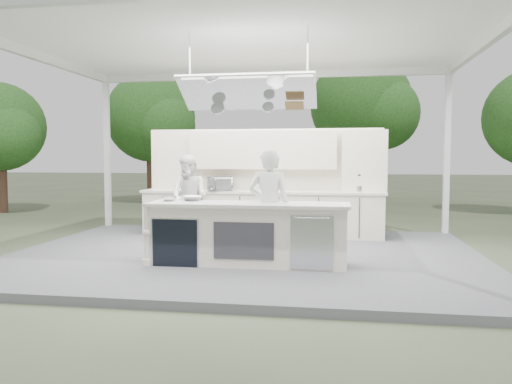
% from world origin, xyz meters
% --- Properties ---
extents(ground, '(90.00, 90.00, 0.00)m').
position_xyz_m(ground, '(0.00, 0.00, 0.00)').
color(ground, '#4E5A3E').
rests_on(ground, ground).
extents(stage_deck, '(8.00, 6.00, 0.12)m').
position_xyz_m(stage_deck, '(0.00, 0.00, 0.06)').
color(stage_deck, '#56565B').
rests_on(stage_deck, ground).
extents(tent, '(8.20, 6.20, 3.86)m').
position_xyz_m(tent, '(0.00, -0.01, 3.71)').
color(tent, white).
rests_on(tent, ground).
extents(demo_island, '(3.10, 0.79, 0.95)m').
position_xyz_m(demo_island, '(0.18, -0.91, 0.60)').
color(demo_island, white).
rests_on(demo_island, stage_deck).
extents(back_counter, '(5.08, 0.72, 0.95)m').
position_xyz_m(back_counter, '(0.00, 1.90, 0.60)').
color(back_counter, white).
rests_on(back_counter, stage_deck).
extents(back_wall_unit, '(5.05, 0.48, 2.25)m').
position_xyz_m(back_wall_unit, '(0.44, 2.11, 1.57)').
color(back_wall_unit, white).
rests_on(back_wall_unit, stage_deck).
extents(tree_cluster, '(19.55, 9.40, 5.85)m').
position_xyz_m(tree_cluster, '(-0.16, 9.77, 3.29)').
color(tree_cluster, brown).
rests_on(tree_cluster, ground).
extents(head_chef, '(0.66, 0.45, 1.78)m').
position_xyz_m(head_chef, '(0.50, -0.70, 1.01)').
color(head_chef, silver).
rests_on(head_chef, stage_deck).
extents(sous_chef, '(0.98, 0.86, 1.70)m').
position_xyz_m(sous_chef, '(-1.39, 1.34, 0.97)').
color(sous_chef, white).
rests_on(sous_chef, stage_deck).
extents(toaster_oven, '(0.60, 0.50, 0.28)m').
position_xyz_m(toaster_oven, '(-0.84, 1.72, 1.21)').
color(toaster_oven, silver).
rests_on(toaster_oven, back_counter).
extents(bowl_large, '(0.41, 0.41, 0.08)m').
position_xyz_m(bowl_large, '(-0.76, -0.65, 1.11)').
color(bowl_large, '#AEB0B5').
rests_on(bowl_large, demo_island).
extents(bowl_small, '(0.25, 0.25, 0.07)m').
position_xyz_m(bowl_small, '(-1.10, -0.77, 1.11)').
color(bowl_small, silver).
rests_on(bowl_small, demo_island).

